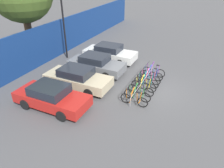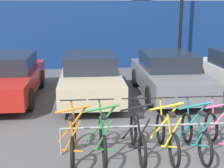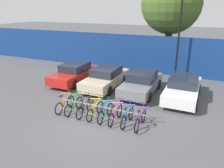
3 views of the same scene
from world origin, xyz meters
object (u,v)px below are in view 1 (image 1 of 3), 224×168
(car_beige, at_px, (78,78))
(car_white, at_px, (110,53))
(bicycle_blue, at_px, (151,75))
(bicycle_orange, at_px, (134,100))
(bike_rack, at_px, (143,82))
(bicycle_pink, at_px, (149,79))
(bicycle_yellow, at_px, (144,86))
(bicycle_purple, at_px, (154,71))
(bicycle_teal, at_px, (146,82))
(car_red, at_px, (51,97))
(bicycle_black, at_px, (141,90))
(car_grey, at_px, (96,64))
(bicycle_green, at_px, (137,95))
(lamp_post, at_px, (63,16))

(car_beige, relative_size, car_white, 1.01)
(car_white, bearing_deg, bicycle_blue, -114.94)
(bicycle_orange, bearing_deg, bike_rack, 4.52)
(car_beige, bearing_deg, bicycle_pink, -58.82)
(bicycle_orange, bearing_deg, car_beige, 84.57)
(bicycle_yellow, bearing_deg, bicycle_pink, 3.36)
(bicycle_blue, distance_m, bicycle_purple, 0.64)
(bicycle_pink, bearing_deg, bike_rack, 168.07)
(bicycle_purple, height_order, car_beige, car_beige)
(bicycle_teal, bearing_deg, bike_rack, 155.96)
(bicycle_blue, bearing_deg, car_white, 63.30)
(bicycle_yellow, xyz_separation_m, bicycle_pink, (1.12, 0.00, 0.00))
(bicycle_teal, xyz_separation_m, bicycle_pink, (0.54, 0.00, 0.00))
(bicycle_pink, bearing_deg, car_white, 56.63)
(bicycle_orange, xyz_separation_m, bicycle_yellow, (1.83, 0.00, 0.00))
(bike_rack, height_order, bicycle_orange, bicycle_orange)
(bicycle_orange, relative_size, car_red, 0.39)
(bicycle_black, xyz_separation_m, bicycle_blue, (2.32, 0.00, 0.00))
(bicycle_pink, bearing_deg, car_beige, 119.18)
(bicycle_black, bearing_deg, bicycle_blue, 1.26)
(bicycle_pink, xyz_separation_m, car_grey, (0.02, 4.18, 0.31))
(bicycle_green, bearing_deg, bicycle_blue, 1.74)
(bike_rack, relative_size, car_red, 1.08)
(bicycle_black, xyz_separation_m, bicycle_teal, (1.16, 0.00, 0.00))
(bicycle_orange, relative_size, bicycle_green, 1.00)
(bike_rack, bearing_deg, lamp_post, 72.96)
(bike_rack, height_order, car_grey, car_grey)
(bicycle_teal, relative_size, car_beige, 0.38)
(bicycle_yellow, distance_m, bicycle_purple, 2.38)
(bicycle_yellow, height_order, bicycle_blue, same)
(bicycle_green, xyz_separation_m, car_grey, (2.41, 4.18, 0.31))
(bicycle_blue, distance_m, car_grey, 4.23)
(bicycle_black, distance_m, bicycle_pink, 1.71)
(bicycle_pink, bearing_deg, bicycle_green, 178.00)
(car_white, bearing_deg, lamp_post, 105.54)
(bicycle_purple, bearing_deg, car_beige, 128.35)
(bicycle_yellow, distance_m, car_red, 5.85)
(car_beige, bearing_deg, bicycle_black, -78.91)
(bicycle_orange, xyz_separation_m, car_red, (-2.17, 4.25, 0.31))
(bike_rack, xyz_separation_m, car_beige, (-1.67, 4.02, 0.19))
(bicycle_orange, relative_size, bicycle_yellow, 1.00)
(bicycle_pink, height_order, car_beige, car_beige)
(bicycle_yellow, xyz_separation_m, car_grey, (1.14, 4.18, 0.31))
(bicycle_purple, xyz_separation_m, lamp_post, (0.29, 7.97, 3.25))
(bicycle_orange, distance_m, car_red, 4.78)
(bicycle_purple, relative_size, lamp_post, 0.26)
(bicycle_pink, bearing_deg, bicycle_yellow, 178.00)
(bicycle_orange, height_order, bicycle_yellow, same)
(bicycle_yellow, relative_size, bicycle_purple, 1.00)
(bicycle_orange, height_order, lamp_post, lamp_post)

